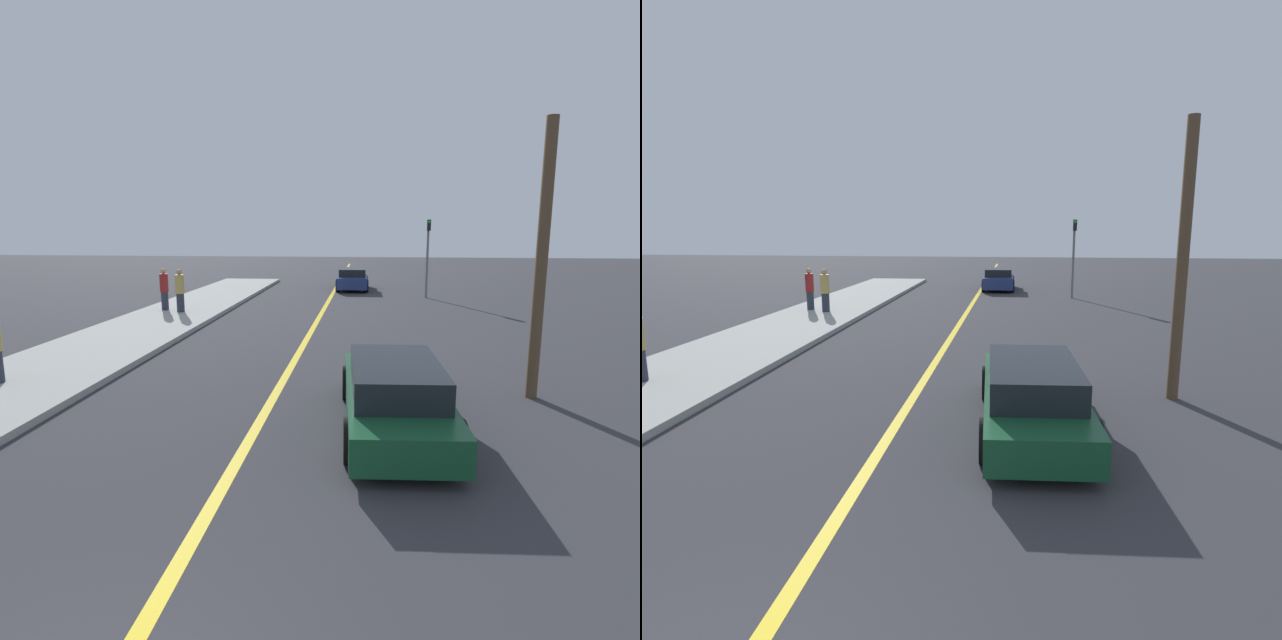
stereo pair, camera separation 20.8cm
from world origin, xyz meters
The scene contains 8 objects.
road_center_line centered at (0.00, 18.00, 0.00)m, with size 0.20×60.00×0.01m.
sidewalk_left centered at (-5.90, 15.51, 0.08)m, with size 3.67×31.03×0.16m.
car_near_right_lane centered at (2.49, 6.38, 0.63)m, with size 2.07×4.82×1.29m.
car_ahead_center centered at (1.01, 26.90, 0.62)m, with size 1.90×3.91×1.25m.
pedestrian_far_standing centered at (-5.73, 17.36, 1.04)m, with size 0.37×0.37×1.77m.
pedestrian_by_sign centered at (-6.57, 17.78, 1.04)m, with size 0.35×0.35×1.75m.
traffic_light centered at (4.94, 23.73, 2.45)m, with size 0.18×0.40×3.98m.
utility_pole centered at (5.50, 8.35, 2.87)m, with size 0.24×0.24×5.74m.
Camera 1 is at (2.00, -2.29, 3.59)m, focal length 28.00 mm.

